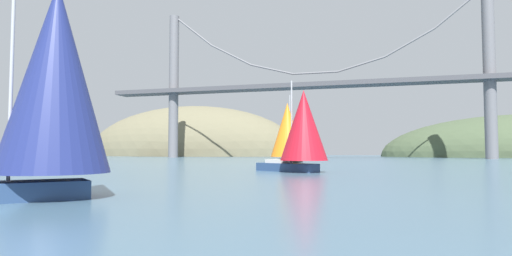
{
  "coord_description": "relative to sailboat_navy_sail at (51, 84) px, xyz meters",
  "views": [
    {
      "loc": [
        16.61,
        -17.26,
        1.95
      ],
      "look_at": [
        0.0,
        39.08,
        5.12
      ],
      "focal_mm": 29.75,
      "sensor_mm": 36.0,
      "label": 1
    }
  ],
  "objects": [
    {
      "name": "ground_plane",
      "position": [
        -3.57,
        3.02,
        -4.7
      ],
      "size": [
        360.0,
        360.0,
        0.0
      ],
      "primitive_type": "plane",
      "color": "#426075"
    },
    {
      "name": "headland_left",
      "position": [
        -58.57,
        138.02,
        -4.7
      ],
      "size": [
        88.2,
        44.0,
        38.94
      ],
      "primitive_type": "ellipsoid",
      "color": "#6B664C",
      "rests_on": "ground_plane"
    },
    {
      "name": "suspension_bridge",
      "position": [
        -3.57,
        98.02,
        15.55
      ],
      "size": [
        119.7,
        6.0,
        42.2
      ],
      "color": "slate",
      "rests_on": "ground_plane"
    },
    {
      "name": "sailboat_navy_sail",
      "position": [
        0.0,
        0.0,
        0.0
      ],
      "size": [
        7.95,
        8.27,
        9.61
      ],
      "color": "navy",
      "rests_on": "ground_plane"
    },
    {
      "name": "sailboat_crimson_sail",
      "position": [
        6.16,
        24.16,
        -0.67
      ],
      "size": [
        8.1,
        6.37,
        8.57
      ],
      "color": "navy",
      "rests_on": "ground_plane"
    },
    {
      "name": "sailboat_orange_sail",
      "position": [
        -1.53,
        53.43,
        0.43
      ],
      "size": [
        5.61,
        9.31,
        11.26
      ],
      "color": "black",
      "rests_on": "ground_plane"
    }
  ]
}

